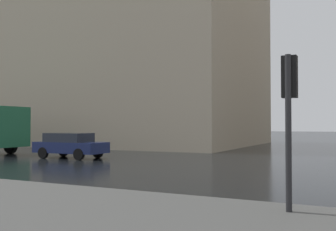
# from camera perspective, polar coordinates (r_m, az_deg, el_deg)

# --- Properties ---
(haussmann_block_mid) EXTENTS (18.51, 23.11, 25.38)m
(haussmann_block_mid) POSITION_cam_1_polar(r_m,az_deg,el_deg) (40.70, -4.87, 13.65)
(haussmann_block_mid) COLOR tan
(haussmann_block_mid) RESTS_ON ground_plane
(traffic_signal_post) EXTENTS (0.44, 0.30, 3.10)m
(traffic_signal_post) POSITION_cam_1_polar(r_m,az_deg,el_deg) (8.24, 17.18, 2.42)
(traffic_signal_post) COLOR #232326
(traffic_signal_post) RESTS_ON sidewalk_pavement
(car_navy) EXTENTS (1.85, 4.10, 1.41)m
(car_navy) POSITION_cam_1_polar(r_m,az_deg,el_deg) (22.77, -14.01, -4.13)
(car_navy) COLOR navy
(car_navy) RESTS_ON ground_plane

